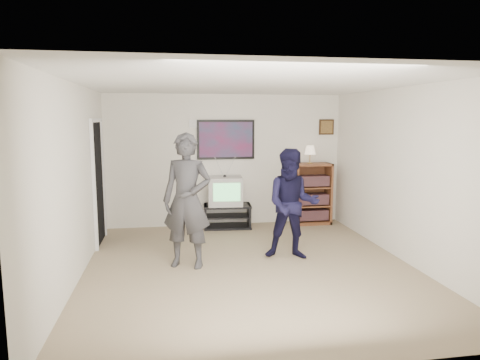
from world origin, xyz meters
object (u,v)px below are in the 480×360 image
object	(u,v)px
person_tall	(187,201)
person_short	(292,204)
crt_television	(225,191)
media_stand	(227,216)
bookshelf	(312,194)

from	to	relation	value
person_tall	person_short	bearing A→B (deg)	23.09
crt_television	person_tall	distance (m)	2.18
media_stand	bookshelf	xyz separation A→B (m)	(1.67, 0.05, 0.37)
person_tall	person_short	distance (m)	1.54
bookshelf	person_short	bearing A→B (deg)	-116.29
media_stand	crt_television	world-z (taller)	crt_television
person_tall	person_short	size ratio (longest dim) A/B	1.15
media_stand	person_tall	world-z (taller)	person_tall
bookshelf	person_tall	size ratio (longest dim) A/B	0.64
person_tall	media_stand	bearing A→B (deg)	87.04
media_stand	person_tall	bearing A→B (deg)	-107.79
media_stand	bookshelf	bearing A→B (deg)	6.36
media_stand	person_tall	xyz separation A→B (m)	(-0.83, -2.02, 0.71)
bookshelf	person_tall	bearing A→B (deg)	-140.42
media_stand	crt_television	xyz separation A→B (m)	(-0.04, 0.00, 0.49)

